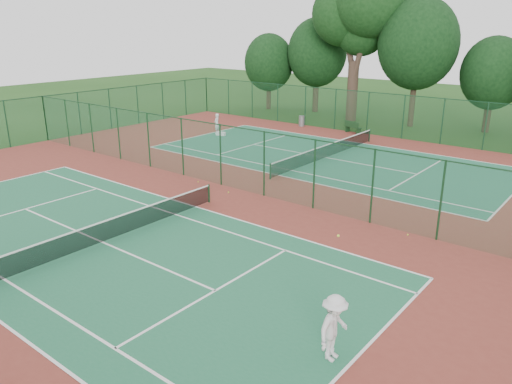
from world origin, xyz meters
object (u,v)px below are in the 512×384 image
Objects in this scene: player_near at (334,328)px; bench at (353,127)px; player_far at (217,124)px; big_tree at (359,13)px; kit_bag at (221,134)px; trash_bin at (302,121)px.

player_near is 1.11× the size of bench.
big_tree is (5.89, 12.67, 8.84)m from player_far.
big_tree is (5.10, 13.05, 9.53)m from kit_bag.
trash_bin is at bearing 35.01° from player_near.
player_far is 16.53m from big_tree.
big_tree reaches higher than kit_bag.
bench is 11.05m from kit_bag.
kit_bag is at bearing 48.58° from player_far.
bench is at bearing 113.92° from player_far.
trash_bin is at bearing -111.21° from big_tree.
kit_bag is (-2.96, -7.52, -0.32)m from trash_bin.
big_tree is at bearing 136.90° from bench.
player_far reaches higher than trash_bin.
kit_bag is at bearing -111.46° from trash_bin.
player_near is at bearing -43.96° from bench.
big_tree is at bearing 68.79° from trash_bin.
player_far is at bearing -114.94° from big_tree.
bench is (-13.96, 27.14, -0.44)m from player_near.
player_far reaches higher than kit_bag.
trash_bin reaches higher than kit_bag.
player_near is 30.53m from bench.
player_far is 1.12m from kit_bag.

